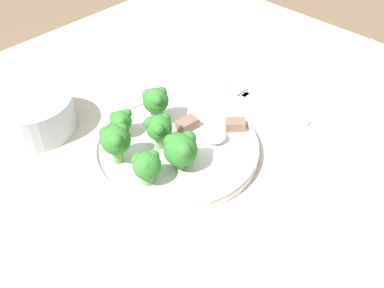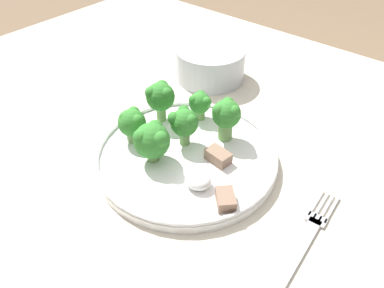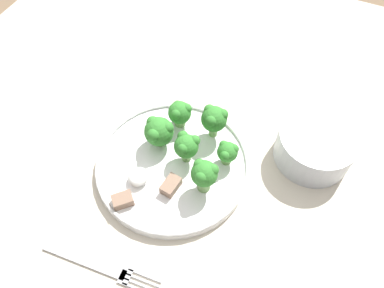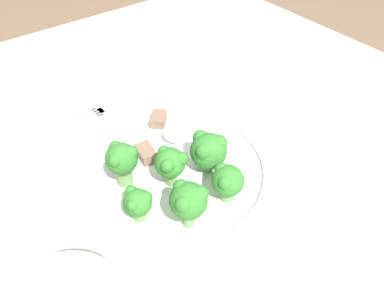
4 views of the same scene
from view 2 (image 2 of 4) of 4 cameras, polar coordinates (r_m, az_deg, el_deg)
name	(u,v)px [view 2 (image 2 of 4)]	position (r m, az deg, el deg)	size (l,w,h in m)	color
table	(161,206)	(0.60, -4.77, -9.38)	(1.15, 1.03, 0.71)	beige
dinner_plate	(187,156)	(0.53, -0.84, -1.84)	(0.26, 0.26, 0.02)	white
fork	(302,244)	(0.46, 16.46, -14.35)	(0.03, 0.18, 0.00)	#B2B2B7
cream_bowl	(210,64)	(0.71, 2.77, 12.03)	(0.13, 0.13, 0.06)	#B7BCC6
broccoli_floret_near_rim_left	(184,122)	(0.52, -1.17, 3.31)	(0.04, 0.04, 0.06)	#709E56
broccoli_floret_center_left	(160,96)	(0.57, -4.85, 7.25)	(0.05, 0.04, 0.06)	#709E56
broccoli_floret_back_left	(200,103)	(0.58, 1.19, 6.28)	(0.03, 0.03, 0.05)	#709E56
broccoli_floret_front_left	(153,140)	(0.50, -5.99, 0.56)	(0.05, 0.05, 0.06)	#709E56
broccoli_floret_center_back	(226,115)	(0.53, 5.26, 4.44)	(0.04, 0.04, 0.06)	#709E56
broccoli_floret_mid_cluster	(132,123)	(0.54, -9.15, 3.25)	(0.04, 0.04, 0.05)	#709E56
meat_slice_front_slice	(225,199)	(0.46, 5.12, -8.38)	(0.04, 0.04, 0.02)	#846651
meat_slice_middle_slice	(218,156)	(0.51, 4.02, -1.87)	(0.04, 0.03, 0.02)	#846651
sauce_dollop	(198,180)	(0.48, 0.94, -5.51)	(0.04, 0.03, 0.02)	white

